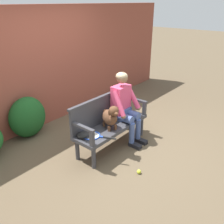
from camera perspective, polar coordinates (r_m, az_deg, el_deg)
ground_plane at (r=4.50m, az=0.00°, el=-7.97°), size 40.00×40.00×0.00m
brick_garden_fence at (r=5.29m, az=-15.61°, el=10.24°), size 8.00×0.30×2.37m
hedge_bush_far_right at (r=4.91m, az=-19.26°, el=-1.13°), size 0.73×0.51×0.80m
garden_bench at (r=4.31m, az=0.00°, el=-3.76°), size 1.51×0.49×0.44m
bench_backrest at (r=4.30m, az=-2.23°, el=0.82°), size 1.55×0.06×0.50m
bench_armrest_left_end at (r=3.67m, az=-6.11°, el=-4.67°), size 0.06×0.49×0.28m
bench_armrest_right_end at (r=4.67m, az=6.45°, el=2.00°), size 0.06×0.49×0.28m
person_seated at (r=4.39m, az=2.92°, el=1.67°), size 0.56×0.65×1.31m
dog_on_bench at (r=4.05m, az=-0.33°, el=-1.10°), size 0.33×0.46×0.46m
tennis_racket at (r=3.94m, az=-4.49°, el=-5.57°), size 0.38×0.58×0.03m
baseball_glove at (r=3.91m, az=-6.72°, el=-5.37°), size 0.28×0.27×0.09m
tennis_ball at (r=3.87m, az=6.35°, el=-13.78°), size 0.07×0.07×0.07m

